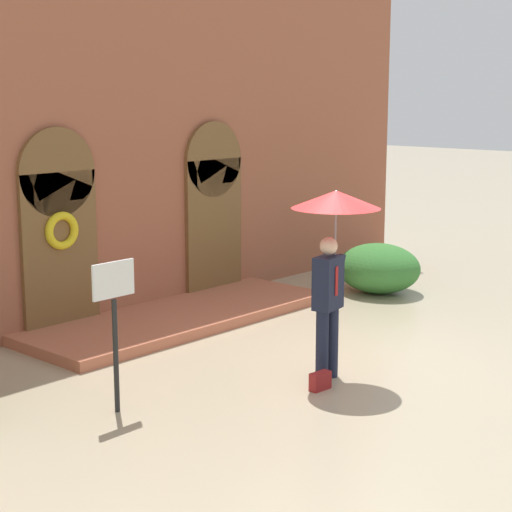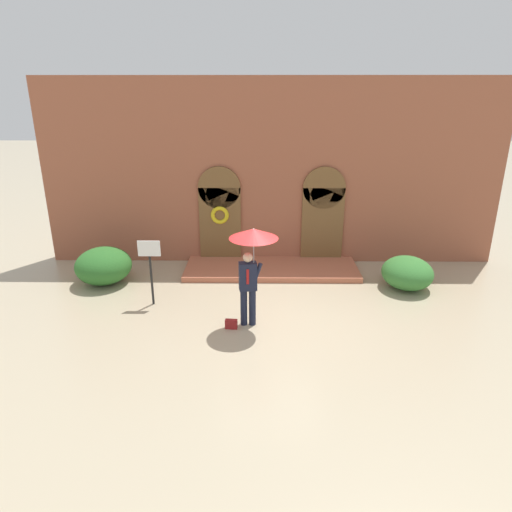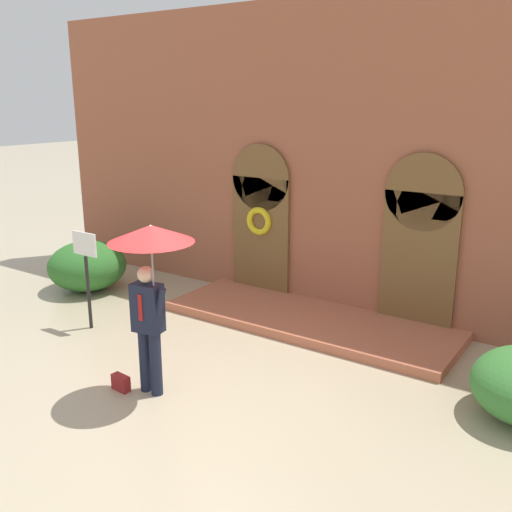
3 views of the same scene
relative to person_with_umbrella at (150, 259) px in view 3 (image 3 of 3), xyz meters
The scene contains 6 objects.
ground_plane 2.00m from the person_with_umbrella, 28.01° to the left, with size 80.00×80.00×0.00m, color tan.
building_facade 4.52m from the person_with_umbrella, 83.36° to the left, with size 14.00×2.30×5.60m.
person_with_umbrella is the anchor object (origin of this frame).
handbag 1.88m from the person_with_umbrella, 157.68° to the right, with size 0.28×0.12×0.22m, color maroon.
sign_post 2.89m from the person_with_umbrella, 157.70° to the left, with size 0.56×0.06×1.72m.
shrub_left 5.12m from the person_with_umbrella, 150.23° to the left, with size 1.57×1.62×1.02m, color #2D6B28.
Camera 3 is at (4.51, -5.31, 3.89)m, focal length 40.00 mm.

